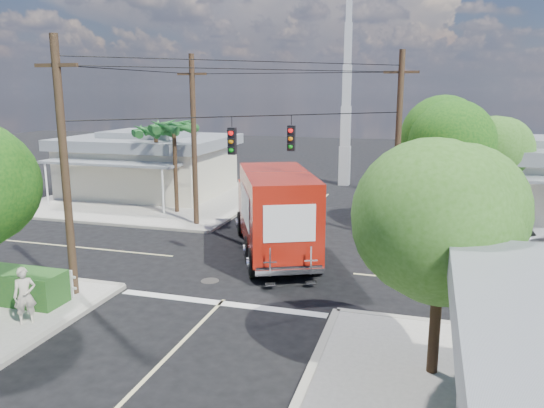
% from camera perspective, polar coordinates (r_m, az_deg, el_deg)
% --- Properties ---
extents(ground, '(120.00, 120.00, 0.00)m').
position_cam_1_polar(ground, '(22.49, -1.45, -6.53)').
color(ground, black).
rests_on(ground, ground).
extents(sidewalk_ne, '(14.12, 14.12, 0.14)m').
position_cam_1_polar(sidewalk_ne, '(32.24, 23.69, -1.65)').
color(sidewalk_ne, '#A19C92').
rests_on(sidewalk_ne, ground).
extents(sidewalk_nw, '(14.12, 14.12, 0.14)m').
position_cam_1_polar(sidewalk_nw, '(36.40, -12.57, 0.59)').
color(sidewalk_nw, '#A19C92').
rests_on(sidewalk_nw, ground).
extents(road_markings, '(32.00, 32.00, 0.01)m').
position_cam_1_polar(road_markings, '(21.17, -2.68, -7.74)').
color(road_markings, beige).
rests_on(road_markings, ground).
extents(building_ne, '(11.80, 10.20, 4.50)m').
position_cam_1_polar(building_ne, '(33.13, 26.57, 2.41)').
color(building_ne, beige).
rests_on(building_ne, sidewalk_ne).
extents(building_nw, '(10.80, 10.20, 4.30)m').
position_cam_1_polar(building_nw, '(37.95, -13.06, 4.33)').
color(building_nw, beige).
rests_on(building_nw, sidewalk_nw).
extents(radio_tower, '(0.80, 0.80, 17.00)m').
position_cam_1_polar(radio_tower, '(40.74, 7.98, 9.88)').
color(radio_tower, silver).
rests_on(radio_tower, ground).
extents(tree_ne_front, '(4.21, 4.14, 6.66)m').
position_cam_1_polar(tree_ne_front, '(27.14, 17.84, 6.44)').
color(tree_ne_front, '#422D1C').
rests_on(tree_ne_front, sidewalk_ne).
extents(tree_ne_back, '(3.77, 3.66, 5.82)m').
position_cam_1_polar(tree_ne_back, '(29.55, 22.75, 5.37)').
color(tree_ne_back, '#422D1C').
rests_on(tree_ne_back, sidewalk_ne).
extents(tree_se, '(3.67, 3.54, 5.62)m').
position_cam_1_polar(tree_se, '(13.41, 17.85, -2.14)').
color(tree_se, '#422D1C').
rests_on(tree_se, sidewalk_se).
extents(palm_nw_front, '(3.01, 3.08, 5.59)m').
position_cam_1_polar(palm_nw_front, '(31.20, -10.52, 8.01)').
color(palm_nw_front, '#422D1C').
rests_on(palm_nw_front, sidewalk_nw).
extents(palm_nw_back, '(3.01, 3.08, 5.19)m').
position_cam_1_polar(palm_nw_back, '(33.48, -12.41, 7.57)').
color(palm_nw_back, '#422D1C').
rests_on(palm_nw_back, sidewalk_nw).
extents(utility_poles, '(12.00, 10.68, 9.00)m').
position_cam_1_polar(utility_poles, '(23.47, -4.01, 5.95)').
color(utility_poles, '#473321').
rests_on(utility_poles, ground).
extents(picket_fence, '(5.94, 0.06, 1.00)m').
position_cam_1_polar(picket_fence, '(21.54, -26.76, -6.83)').
color(picket_fence, silver).
rests_on(picket_fence, sidewalk_sw).
extents(vending_boxes, '(1.90, 0.50, 1.10)m').
position_cam_1_polar(vending_boxes, '(27.25, 15.81, -2.13)').
color(vending_boxes, '#BB110C').
rests_on(vending_boxes, sidewalk_ne).
extents(delivery_truck, '(5.92, 9.10, 3.82)m').
position_cam_1_polar(delivery_truck, '(23.46, 0.30, -0.81)').
color(delivery_truck, black).
rests_on(delivery_truck, ground).
extents(pedestrian, '(0.78, 0.76, 1.79)m').
position_cam_1_polar(pedestrian, '(18.17, -25.06, -8.91)').
color(pedestrian, beige).
rests_on(pedestrian, sidewalk_sw).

